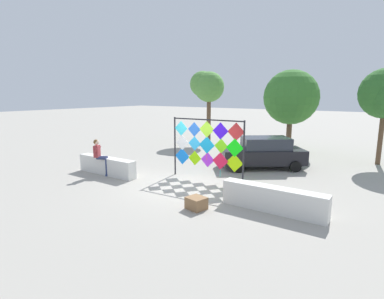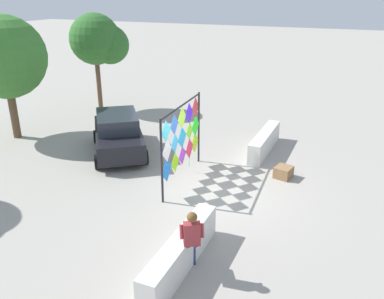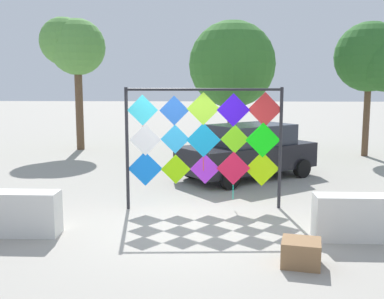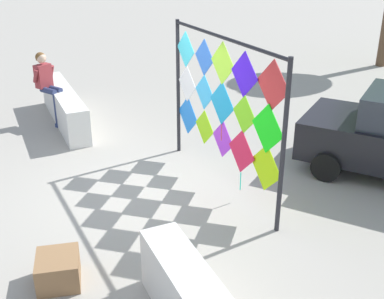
% 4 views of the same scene
% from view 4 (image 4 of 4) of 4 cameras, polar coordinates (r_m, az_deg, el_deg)
% --- Properties ---
extents(ground, '(120.00, 120.00, 0.00)m').
position_cam_4_polar(ground, '(8.35, -6.02, -4.98)').
color(ground, '#9E998E').
extents(plaza_ledge_left, '(3.26, 0.46, 0.79)m').
position_cam_4_polar(plaza_ledge_left, '(11.56, -14.73, 4.91)').
color(plaza_ledge_left, silver).
rests_on(plaza_ledge_left, ground).
extents(kite_display_rack, '(3.32, 0.27, 2.60)m').
position_cam_4_polar(kite_display_rack, '(7.93, 3.72, 5.83)').
color(kite_display_rack, '#232328').
rests_on(kite_display_rack, ground).
extents(seated_vendor, '(0.79, 0.69, 1.63)m').
position_cam_4_polar(seated_vendor, '(11.42, -16.51, 7.53)').
color(seated_vendor, navy).
rests_on(seated_vendor, ground).
extents(cardboard_box_large, '(0.66, 0.63, 0.38)m').
position_cam_4_polar(cardboard_box_large, '(6.47, -15.39, -13.42)').
color(cardboard_box_large, olive).
rests_on(cardboard_box_large, ground).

